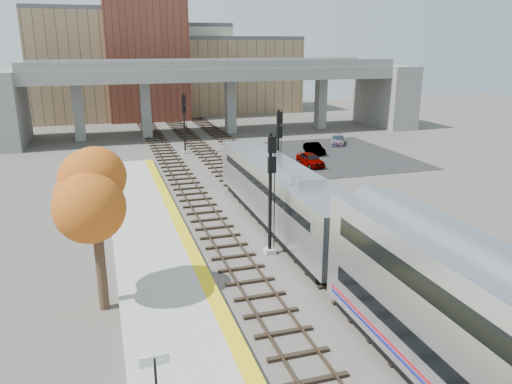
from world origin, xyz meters
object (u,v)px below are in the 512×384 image
object	(u,v)px
locomotive	(281,193)
signal_mast_near	(271,197)
tree	(94,192)
car_a	(310,159)
car_b	(314,148)
car_c	(337,140)
signal_mast_mid	(278,156)
signal_mast_far	(184,126)

from	to	relation	value
locomotive	signal_mast_near	distance (m)	4.64
tree	car_a	world-z (taller)	tree
car_b	car_c	world-z (taller)	car_b
car_b	tree	bearing A→B (deg)	-128.45
locomotive	tree	bearing A→B (deg)	-146.18
locomotive	signal_mast_mid	world-z (taller)	signal_mast_mid
signal_mast_near	car_c	size ratio (longest dim) A/B	1.83
car_a	car_b	xyz separation A→B (m)	(2.67, 5.12, -0.07)
locomotive	car_c	size ratio (longest dim) A/B	5.09
signal_mast_mid	signal_mast_far	size ratio (longest dim) A/B	1.05
car_b	car_c	bearing A→B (deg)	40.85
car_a	signal_mast_near	bearing A→B (deg)	-123.82
signal_mast_far	tree	bearing A→B (deg)	-105.98
signal_mast_far	signal_mast_near	bearing A→B (deg)	-90.00
locomotive	car_b	bearing A→B (deg)	60.73
tree	car_c	xyz separation A→B (m)	(26.96, 31.26, -4.84)
signal_mast_far	car_c	xyz separation A→B (m)	(17.94, -0.25, -2.46)
signal_mast_far	car_b	size ratio (longest dim) A/B	1.82
signal_mast_far	car_a	world-z (taller)	signal_mast_far
signal_mast_mid	tree	size ratio (longest dim) A/B	0.92
signal_mast_far	car_c	world-z (taller)	signal_mast_far
locomotive	signal_mast_mid	xyz separation A→B (m)	(2.00, 6.10, 1.01)
tree	car_b	size ratio (longest dim) A/B	2.08
car_b	signal_mast_near	bearing A→B (deg)	-118.29
signal_mast_mid	car_b	distance (m)	16.69
tree	car_a	bearing A→B (deg)	48.56
signal_mast_mid	car_a	size ratio (longest dim) A/B	1.77
signal_mast_near	signal_mast_mid	bearing A→B (deg)	67.88
tree	car_a	xyz separation A→B (m)	(19.57, 22.16, -4.74)
car_a	signal_mast_far	bearing A→B (deg)	134.05
car_c	signal_mast_near	bearing A→B (deg)	-95.25
locomotive	car_b	xyz separation A→B (m)	(11.11, 19.83, -1.66)
signal_mast_near	tree	xyz separation A→B (m)	(-9.02, -3.46, 2.05)
signal_mast_near	car_c	bearing A→B (deg)	57.17
signal_mast_mid	signal_mast_near	bearing A→B (deg)	-112.12
signal_mast_far	car_c	distance (m)	18.10
car_a	car_c	distance (m)	11.72
signal_mast_mid	tree	distance (m)	18.98
signal_mast_mid	car_a	distance (m)	11.07
locomotive	tree	xyz separation A→B (m)	(-11.12, -7.45, 3.15)
locomotive	tree	distance (m)	13.75
locomotive	signal_mast_near	bearing A→B (deg)	-117.77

